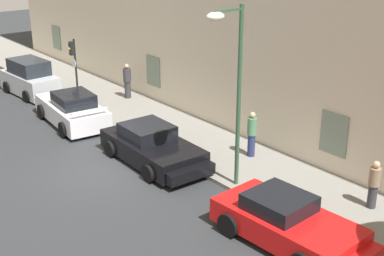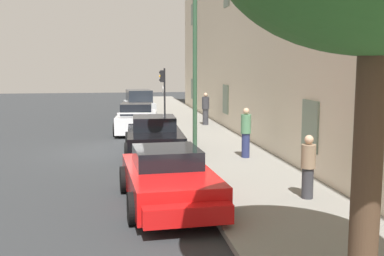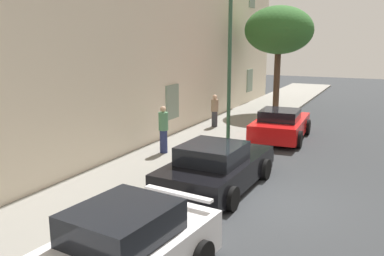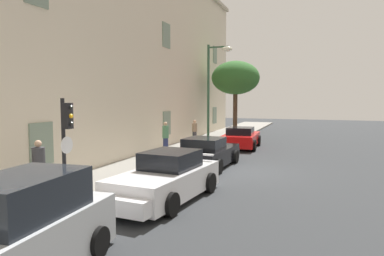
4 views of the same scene
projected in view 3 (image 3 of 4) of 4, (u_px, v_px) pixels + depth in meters
name	position (u px, v px, depth m)	size (l,w,h in m)	color
ground_plane	(268.00, 202.00, 10.82)	(80.00, 80.00, 0.00)	#2B2D30
sidewalk	(139.00, 178.00, 12.57)	(60.00, 3.59, 0.14)	gray
sportscar_yellow_flank	(219.00, 166.00, 11.95)	(4.83, 2.38, 1.38)	black
sportscar_white_middle	(281.00, 125.00, 17.85)	(4.63, 2.37, 1.34)	red
tree_near_kerb	(279.00, 31.00, 22.76)	(3.85, 3.85, 6.01)	#473323
street_lamp	(241.00, 40.00, 14.38)	(0.44, 1.42, 6.00)	#2D5138
pedestrian_strolling	(163.00, 129.00, 14.93)	(0.40, 0.40, 1.75)	navy
pedestrian_bystander	(215.00, 110.00, 19.52)	(0.46, 0.46, 1.56)	#333338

